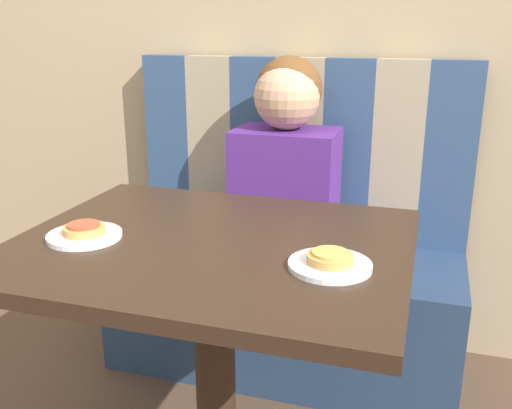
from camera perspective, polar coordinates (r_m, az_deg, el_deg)
name	(u,v)px	position (r m, az deg, el deg)	size (l,w,h in m)	color
wall_back	(309,3)	(2.19, 5.29, 19.42)	(7.00, 0.05, 2.60)	tan
booth_seat	(284,308)	(2.14, 2.77, -10.32)	(1.24, 0.49, 0.45)	navy
booth_backrest	(300,149)	(2.15, 4.42, 5.56)	(1.24, 0.06, 0.67)	navy
dining_table	(213,281)	(1.37, -4.30, -7.61)	(0.91, 0.74, 0.75)	black
person	(286,157)	(1.95, 3.05, 4.75)	(0.35, 0.26, 0.68)	#4C237A
plate_left	(85,236)	(1.39, -16.77, -3.01)	(0.17, 0.17, 0.01)	white
plate_right	(330,265)	(1.19, 7.40, -6.04)	(0.17, 0.17, 0.01)	white
pizza_left	(84,229)	(1.39, -16.83, -2.35)	(0.10, 0.10, 0.02)	#C68E47
pizza_right	(330,258)	(1.18, 7.43, -5.28)	(0.10, 0.10, 0.02)	#C68E47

